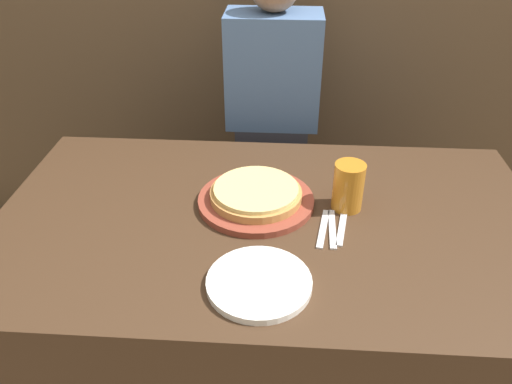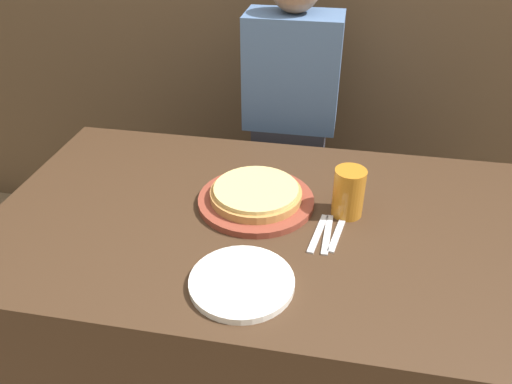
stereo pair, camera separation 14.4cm
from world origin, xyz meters
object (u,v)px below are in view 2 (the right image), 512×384
object	(u,v)px
spoon	(337,235)
diner_person	(289,143)
beer_glass	(349,191)
fork	(318,233)
dinner_knife	(327,234)
dinner_plate	(242,282)
pizza_on_board	(256,197)

from	to	relation	value
spoon	diner_person	size ratio (longest dim) A/B	0.11
beer_glass	fork	size ratio (longest dim) A/B	0.82
dinner_knife	spoon	world-z (taller)	same
spoon	beer_glass	bearing A→B (deg)	79.18
dinner_plate	dinner_knife	size ratio (longest dim) A/B	1.45
beer_glass	dinner_plate	xyz separation A→B (m)	(-0.23, -0.34, -0.07)
beer_glass	diner_person	xyz separation A→B (m)	(-0.24, 0.61, -0.19)
pizza_on_board	dinner_plate	xyz separation A→B (m)	(0.03, -0.34, -0.02)
pizza_on_board	beer_glass	xyz separation A→B (m)	(0.26, -0.00, 0.05)
fork	spoon	size ratio (longest dim) A/B	1.17
pizza_on_board	spoon	world-z (taller)	pizza_on_board
spoon	diner_person	world-z (taller)	diner_person
fork	diner_person	bearing A→B (deg)	103.04
dinner_plate	diner_person	world-z (taller)	diner_person
dinner_plate	spoon	world-z (taller)	dinner_plate
spoon	dinner_knife	bearing A→B (deg)	180.00
dinner_plate	fork	distance (m)	0.28
fork	dinner_knife	world-z (taller)	same
pizza_on_board	dinner_knife	world-z (taller)	pizza_on_board
beer_glass	dinner_knife	xyz separation A→B (m)	(-0.05, -0.11, -0.07)
beer_glass	pizza_on_board	bearing A→B (deg)	179.72
beer_glass	fork	bearing A→B (deg)	-122.71
spoon	diner_person	bearing A→B (deg)	106.77
fork	dinner_knife	bearing A→B (deg)	0.00
dinner_knife	diner_person	size ratio (longest dim) A/B	0.13
fork	dinner_knife	size ratio (longest dim) A/B	1.00
dinner_knife	dinner_plate	bearing A→B (deg)	-129.12
beer_glass	spoon	world-z (taller)	beer_glass
beer_glass	dinner_plate	bearing A→B (deg)	-124.36
diner_person	fork	bearing A→B (deg)	-76.96
beer_glass	spoon	xyz separation A→B (m)	(-0.02, -0.11, -0.07)
beer_glass	dinner_plate	size ratio (longest dim) A/B	0.57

